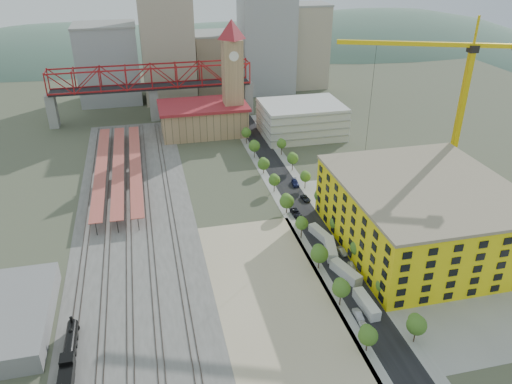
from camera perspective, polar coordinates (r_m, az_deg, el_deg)
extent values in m
plane|color=#474C38|center=(151.03, 0.20, -3.78)|extent=(400.00, 400.00, 0.00)
cube|color=#605E59|center=(163.25, -13.65, -2.06)|extent=(36.00, 165.00, 0.06)
cube|color=tan|center=(125.13, 1.78, -11.28)|extent=(28.00, 67.00, 0.06)
cube|color=black|center=(167.37, 4.35, -0.52)|extent=(12.00, 170.00, 0.06)
cube|color=gray|center=(165.95, 2.53, -0.73)|extent=(3.00, 170.00, 0.04)
cube|color=gray|center=(168.96, 6.13, -0.32)|extent=(3.00, 170.00, 0.04)
cube|color=gray|center=(151.32, 18.94, -5.38)|extent=(50.00, 90.00, 0.06)
cube|color=#382B23|center=(164.40, -18.77, -2.54)|extent=(0.12, 160.00, 0.18)
cube|color=#382B23|center=(164.22, -18.27, -2.49)|extent=(0.12, 160.00, 0.18)
cube|color=#382B23|center=(163.75, -16.70, -2.33)|extent=(0.12, 160.00, 0.18)
cube|color=#382B23|center=(163.62, -16.20, -2.28)|extent=(0.12, 160.00, 0.18)
cube|color=#382B23|center=(163.31, -14.61, -2.12)|extent=(0.12, 160.00, 0.18)
cube|color=#382B23|center=(163.24, -14.11, -2.07)|extent=(0.12, 160.00, 0.18)
cube|color=#382B23|center=(163.10, -12.51, -1.90)|extent=(0.12, 160.00, 0.18)
cube|color=#382B23|center=(163.08, -12.01, -1.85)|extent=(0.12, 160.00, 0.18)
cube|color=#382B23|center=(163.13, -10.07, -1.64)|extent=(0.12, 160.00, 0.18)
cube|color=#382B23|center=(163.17, -9.56, -1.59)|extent=(0.12, 160.00, 0.18)
cube|color=#BC5148|center=(186.89, -17.29, 2.71)|extent=(4.00, 80.00, 0.25)
cylinder|color=black|center=(187.69, -17.21, 2.16)|extent=(0.24, 0.24, 4.00)
cube|color=#BC5148|center=(186.44, -15.46, 2.91)|extent=(4.00, 80.00, 0.25)
cylinder|color=black|center=(187.24, -15.39, 2.36)|extent=(0.24, 0.24, 4.00)
cube|color=#BC5148|center=(186.18, -13.63, 3.11)|extent=(4.00, 80.00, 0.25)
cylinder|color=black|center=(186.98, -13.56, 2.55)|extent=(0.24, 0.24, 4.00)
cube|color=tan|center=(221.27, -6.03, 8.22)|extent=(36.00, 22.00, 12.00)
cube|color=maroon|center=(219.23, -6.12, 9.82)|extent=(38.00, 24.00, 1.20)
cube|color=tan|center=(217.08, -2.67, 11.84)|extent=(8.00, 8.00, 40.00)
pyramid|color=maroon|center=(211.29, -2.84, 19.17)|extent=(12.00, 12.00, 8.00)
cylinder|color=white|center=(209.80, -2.54, 15.23)|extent=(4.00, 0.30, 4.00)
cube|color=silver|center=(218.41, 5.21, 8.28)|extent=(34.00, 26.00, 14.00)
cube|color=gray|center=(244.56, -22.24, 8.57)|extent=(4.00, 6.00, 15.00)
cube|color=gray|center=(246.37, -0.93, 10.74)|extent=(4.00, 6.00, 15.00)
cube|color=gray|center=(241.31, -11.58, 9.83)|extent=(4.00, 6.00, 15.00)
cube|color=black|center=(239.08, -11.76, 11.65)|extent=(90.00, 9.00, 1.00)
cube|color=yellow|center=(145.37, 18.46, -2.58)|extent=(44.00, 50.00, 18.00)
cube|color=gray|center=(141.13, 19.01, 0.73)|extent=(44.60, 50.60, 0.80)
cube|color=#9EA0A3|center=(272.59, -16.50, 13.79)|extent=(30.00, 25.00, 38.00)
cube|color=#B2A58C|center=(266.25, -10.07, 15.72)|extent=(26.00, 22.00, 52.00)
cube|color=gray|center=(285.90, -4.55, 14.57)|extent=(24.00, 24.00, 30.00)
cube|color=#9EA0A3|center=(278.41, 1.22, 17.45)|extent=(28.00, 22.00, 60.00)
cube|color=#B2A58C|center=(291.31, 5.72, 16.17)|extent=(22.00, 20.00, 44.00)
cube|color=brown|center=(294.33, -7.63, 14.39)|extent=(20.00, 20.00, 26.00)
ellipsoid|color=#4C6B59|center=(415.48, -19.28, 5.24)|extent=(396.00, 216.00, 180.00)
ellipsoid|color=#4C6B59|center=(427.32, -2.65, 3.92)|extent=(484.00, 264.00, 220.00)
ellipsoid|color=#4C6B59|center=(454.73, 12.45, 7.76)|extent=(418.00, 228.00, 190.00)
cylinder|color=black|center=(115.84, -20.43, -15.71)|extent=(2.38, 11.43, 2.38)
cube|color=black|center=(111.24, -20.74, -17.79)|extent=(2.67, 2.86, 3.05)
cylinder|color=black|center=(118.30, -20.36, -13.55)|extent=(0.67, 0.67, 1.52)
sphere|color=black|center=(116.45, -20.45, -14.63)|extent=(0.95, 0.95, 0.95)
cone|color=black|center=(121.58, -20.04, -14.15)|extent=(2.48, 1.52, 2.48)
cube|color=black|center=(108.64, -20.91, -19.58)|extent=(2.67, 5.72, 2.67)
cube|color=yellow|center=(171.63, 22.03, 6.81)|extent=(1.67, 1.67, 47.10)
cube|color=black|center=(165.43, 23.55, 14.77)|extent=(2.62, 2.62, 2.09)
cube|color=yellow|center=(161.13, 16.58, 15.96)|extent=(37.65, 15.24, 1.26)
cube|color=yellow|center=(167.02, 25.75, 14.82)|extent=(12.19, 5.62, 1.26)
cube|color=yellow|center=(164.56, 23.90, 16.53)|extent=(0.52, 0.52, 8.37)
cube|color=silver|center=(122.16, 12.50, -12.40)|extent=(2.98, 9.81, 2.66)
cube|color=silver|center=(131.03, 10.21, -9.01)|extent=(5.49, 10.36, 2.75)
cube|color=silver|center=(139.14, 8.52, -6.46)|extent=(4.86, 10.35, 2.74)
cube|color=silver|center=(145.62, 7.36, -4.76)|extent=(4.55, 9.29, 2.46)
imported|color=white|center=(117.13, 12.43, -14.86)|extent=(2.19, 4.19, 1.36)
imported|color=#A4A4A9|center=(119.80, 11.62, -13.61)|extent=(1.59, 4.31, 1.41)
imported|color=black|center=(156.40, 4.57, -2.38)|extent=(2.76, 5.42, 1.47)
imported|color=navy|center=(177.38, 2.20, 1.47)|extent=(2.27, 4.77, 1.34)
imported|color=silver|center=(134.67, 10.90, -8.33)|extent=(2.04, 4.05, 1.32)
imported|color=#9E9FA4|center=(139.85, 9.78, -6.71)|extent=(1.94, 4.40, 1.40)
imported|color=black|center=(165.17, 5.69, -0.74)|extent=(2.62, 4.87, 1.30)
imported|color=#1B204E|center=(174.87, 4.50, 1.04)|extent=(2.71, 5.51, 1.54)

